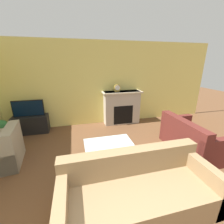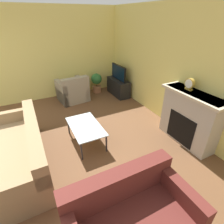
{
  "view_description": "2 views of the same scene",
  "coord_description": "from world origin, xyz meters",
  "px_view_note": "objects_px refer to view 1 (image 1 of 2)",
  "views": [
    {
      "loc": [
        -0.59,
        -0.54,
        2.06
      ],
      "look_at": [
        0.26,
        2.83,
        0.89
      ],
      "focal_mm": 24.0,
      "sensor_mm": 36.0,
      "label": 1
    },
    {
      "loc": [
        2.97,
        1.36,
        2.42
      ],
      "look_at": [
        0.43,
        2.65,
        0.84
      ],
      "focal_mm": 28.0,
      "sensor_mm": 36.0,
      "label": 2
    }
  ],
  "objects_px": {
    "armchair_by_window": "(0,152)",
    "coffee_table": "(108,144)",
    "mantel_clock": "(117,88)",
    "tv": "(28,108)",
    "potted_plant": "(2,131)",
    "couch_loveseat": "(191,140)",
    "couch_sectional": "(137,192)"
  },
  "relations": [
    {
      "from": "armchair_by_window",
      "to": "mantel_clock",
      "type": "bearing_deg",
      "value": 111.78
    },
    {
      "from": "coffee_table",
      "to": "mantel_clock",
      "type": "bearing_deg",
      "value": 68.98
    },
    {
      "from": "armchair_by_window",
      "to": "coffee_table",
      "type": "height_order",
      "value": "armchair_by_window"
    },
    {
      "from": "couch_sectional",
      "to": "potted_plant",
      "type": "distance_m",
      "value": 3.65
    },
    {
      "from": "couch_loveseat",
      "to": "mantel_clock",
      "type": "bearing_deg",
      "value": 30.84
    },
    {
      "from": "armchair_by_window",
      "to": "coffee_table",
      "type": "relative_size",
      "value": 0.91
    },
    {
      "from": "potted_plant",
      "to": "mantel_clock",
      "type": "bearing_deg",
      "value": 11.45
    },
    {
      "from": "mantel_clock",
      "to": "potted_plant",
      "type": "bearing_deg",
      "value": -168.55
    },
    {
      "from": "armchair_by_window",
      "to": "coffee_table",
      "type": "xyz_separation_m",
      "value": [
        2.2,
        -0.35,
        0.07
      ]
    },
    {
      "from": "coffee_table",
      "to": "potted_plant",
      "type": "xyz_separation_m",
      "value": [
        -2.5,
        1.28,
        0.01
      ]
    },
    {
      "from": "armchair_by_window",
      "to": "potted_plant",
      "type": "relative_size",
      "value": 1.38
    },
    {
      "from": "mantel_clock",
      "to": "couch_loveseat",
      "type": "bearing_deg",
      "value": -59.16
    },
    {
      "from": "tv",
      "to": "couch_sectional",
      "type": "distance_m",
      "value": 3.78
    },
    {
      "from": "tv",
      "to": "potted_plant",
      "type": "xyz_separation_m",
      "value": [
        -0.53,
        -0.57,
        -0.39
      ]
    },
    {
      "from": "tv",
      "to": "mantel_clock",
      "type": "height_order",
      "value": "mantel_clock"
    },
    {
      "from": "tv",
      "to": "mantel_clock",
      "type": "relative_size",
      "value": 3.58
    },
    {
      "from": "tv",
      "to": "mantel_clock",
      "type": "xyz_separation_m",
      "value": [
        2.71,
        0.08,
        0.47
      ]
    },
    {
      "from": "armchair_by_window",
      "to": "coffee_table",
      "type": "distance_m",
      "value": 2.23
    },
    {
      "from": "tv",
      "to": "couch_loveseat",
      "type": "distance_m",
      "value": 4.46
    },
    {
      "from": "tv",
      "to": "potted_plant",
      "type": "bearing_deg",
      "value": -132.97
    },
    {
      "from": "mantel_clock",
      "to": "coffee_table",
      "type": "bearing_deg",
      "value": -111.02
    },
    {
      "from": "couch_sectional",
      "to": "couch_loveseat",
      "type": "xyz_separation_m",
      "value": [
        1.86,
        1.09,
        0.0
      ]
    },
    {
      "from": "coffee_table",
      "to": "mantel_clock",
      "type": "xyz_separation_m",
      "value": [
        0.75,
        1.94,
        0.87
      ]
    },
    {
      "from": "couch_loveseat",
      "to": "potted_plant",
      "type": "distance_m",
      "value": 4.71
    },
    {
      "from": "armchair_by_window",
      "to": "mantel_clock",
      "type": "relative_size",
      "value": 3.95
    },
    {
      "from": "couch_loveseat",
      "to": "mantel_clock",
      "type": "height_order",
      "value": "mantel_clock"
    },
    {
      "from": "mantel_clock",
      "to": "tv",
      "type": "bearing_deg",
      "value": -178.21
    },
    {
      "from": "armchair_by_window",
      "to": "potted_plant",
      "type": "bearing_deg",
      "value": -168.93
    },
    {
      "from": "tv",
      "to": "coffee_table",
      "type": "distance_m",
      "value": 2.73
    },
    {
      "from": "couch_sectional",
      "to": "couch_loveseat",
      "type": "relative_size",
      "value": 1.47
    },
    {
      "from": "coffee_table",
      "to": "potted_plant",
      "type": "distance_m",
      "value": 2.81
    },
    {
      "from": "couch_loveseat",
      "to": "coffee_table",
      "type": "xyz_separation_m",
      "value": [
        -1.99,
        0.15,
        0.08
      ]
    }
  ]
}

